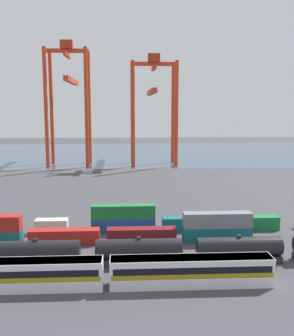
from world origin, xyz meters
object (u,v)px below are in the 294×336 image
gantry_crane_west (69,92)px  shipping_container_5 (217,234)px  gantry_crane_central (153,99)px  shipping_container_3 (65,237)px  freight_tank_row (139,251)px  shipping_container_12 (263,223)px  shipping_container_8 (52,226)px  passenger_train (106,272)px

gantry_crane_west → shipping_container_5: bearing=-68.8°
shipping_container_5 → gantry_crane_central: bearing=92.4°
shipping_container_3 → gantry_crane_west: size_ratio=0.24×
freight_tank_row → shipping_container_12: 29.71m
gantry_crane_west → gantry_crane_central: (34.79, 0.56, -2.84)m
shipping_container_8 → shipping_container_12: (40.66, 0.00, 0.00)m
passenger_train → shipping_container_3: size_ratio=3.64×
shipping_container_5 → gantry_crane_central: gantry_crane_central is taller
passenger_train → shipping_container_3: passenger_train is taller
shipping_container_3 → shipping_container_12: 37.84m
gantry_crane_central → shipping_container_3: bearing=-102.5°
freight_tank_row → shipping_container_3: 16.05m
freight_tank_row → shipping_container_12: (24.72, 16.46, -0.73)m
freight_tank_row → shipping_container_5: freight_tank_row is taller
freight_tank_row → gantry_crane_central: 114.69m
passenger_train → gantry_crane_west: bearing=99.7°
shipping_container_5 → gantry_crane_west: bearing=111.2°
shipping_container_5 → shipping_container_3: bearing=180.0°
freight_tank_row → shipping_container_3: size_ratio=6.13×
shipping_container_3 → shipping_container_12: bearing=9.9°
gantry_crane_central → gantry_crane_west: bearing=-179.1°
shipping_container_12 → shipping_container_8: bearing=180.0°
gantry_crane_central → freight_tank_row: bearing=-95.1°
shipping_container_12 → gantry_crane_central: (-14.78, 95.02, 25.81)m
freight_tank_row → gantry_crane_central: bearing=84.9°
shipping_container_5 → freight_tank_row: bearing=-145.0°
shipping_container_5 → gantry_crane_central: 104.83m
passenger_train → shipping_container_12: (29.23, 24.04, -0.84)m
freight_tank_row → passenger_train: bearing=-120.8°
shipping_container_3 → shipping_container_5: bearing=0.0°
shipping_container_8 → gantry_crane_central: size_ratio=0.13×
shipping_container_3 → shipping_container_5: same height
passenger_train → gantry_crane_west: size_ratio=0.88×
shipping_container_3 → freight_tank_row: bearing=-38.4°
shipping_container_12 → gantry_crane_central: bearing=98.8°
shipping_container_12 → freight_tank_row: bearing=-146.3°
freight_tank_row → shipping_container_5: size_ratio=6.13×
shipping_container_3 → shipping_container_8: 7.32m
shipping_container_3 → gantry_crane_central: bearing=77.5°
shipping_container_8 → gantry_crane_west: bearing=95.4°
shipping_container_5 → gantry_crane_west: (-39.08, 100.96, 28.65)m
shipping_container_3 → gantry_crane_west: gantry_crane_west is taller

